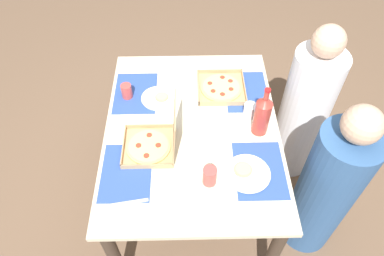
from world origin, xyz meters
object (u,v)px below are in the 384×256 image
cup_red (127,91)px  diner_left_seat (304,112)px  soda_bottle (262,115)px  diner_right_seat (326,189)px  pizza_box_corner_left (154,142)px  cup_dark (250,111)px  plate_far_left (158,98)px  plate_far_right (247,173)px  cup_spare (210,176)px  pizza_box_corner_right (221,88)px

cup_red → diner_left_seat: (-0.03, 1.15, -0.25)m
soda_bottle → diner_right_seat: diner_right_seat is taller
diner_left_seat → diner_right_seat: bearing=0.0°
pizza_box_corner_left → cup_dark: size_ratio=3.48×
plate_far_left → plate_far_right: 0.73m
pizza_box_corner_left → diner_right_seat: bearing=80.8°
plate_far_right → cup_spare: size_ratio=2.22×
pizza_box_corner_left → cup_dark: 0.59m
cup_red → cup_dark: size_ratio=1.05×
pizza_box_corner_left → cup_spare: 0.36m
cup_dark → diner_right_seat: diner_right_seat is taller
cup_dark → plate_far_left: bearing=-105.1°
pizza_box_corner_left → cup_spare: size_ratio=2.92×
soda_bottle → cup_dark: bearing=-159.5°
pizza_box_corner_right → cup_spare: size_ratio=2.75×
pizza_box_corner_right → cup_red: size_ratio=3.12×
pizza_box_corner_left → diner_left_seat: size_ratio=0.25×
diner_left_seat → pizza_box_corner_right: bearing=-92.4°
plate_far_left → pizza_box_corner_left: bearing=-0.8°
pizza_box_corner_right → pizza_box_corner_left: 0.60m
plate_far_right → diner_right_seat: bearing=93.0°
pizza_box_corner_left → cup_red: (-0.40, -0.19, -0.00)m
cup_spare → diner_right_seat: size_ratio=0.09×
cup_red → plate_far_right: bearing=49.1°
pizza_box_corner_right → diner_right_seat: size_ratio=0.24×
soda_bottle → cup_dark: soda_bottle is taller
pizza_box_corner_right → plate_far_right: (0.63, 0.09, -0.00)m
soda_bottle → cup_spare: (0.33, -0.30, -0.08)m
plate_far_left → soda_bottle: bearing=65.9°
pizza_box_corner_left → cup_spare: pizza_box_corner_left is taller
pizza_box_corner_right → cup_dark: (0.23, 0.15, 0.03)m
plate_far_left → diner_left_seat: (-0.06, 0.96, -0.21)m
pizza_box_corner_left → cup_red: 0.44m
cup_dark → diner_left_seat: (-0.20, 0.42, -0.25)m
plate_far_right → cup_spare: bearing=-78.4°
pizza_box_corner_right → soda_bottle: 0.41m
soda_bottle → diner_left_seat: (-0.32, 0.38, -0.34)m
pizza_box_corner_right → diner_left_seat: 0.61m
cup_dark → diner_right_seat: 0.62m
plate_far_left → cup_spare: (0.59, 0.28, 0.04)m
pizza_box_corner_left → soda_bottle: bearing=100.7°
pizza_box_corner_right → diner_left_seat: bearing=87.6°
plate_far_right → diner_left_seat: bearing=141.8°
pizza_box_corner_right → diner_left_seat: size_ratio=0.24×
soda_bottle → diner_right_seat: (0.27, 0.38, -0.35)m
cup_red → diner_left_seat: size_ratio=0.08×
pizza_box_corner_left → cup_spare: bearing=52.4°
pizza_box_corner_right → pizza_box_corner_left: size_ratio=0.94×
soda_bottle → cup_red: size_ratio=3.43×
diner_left_seat → diner_right_seat: diner_left_seat is taller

